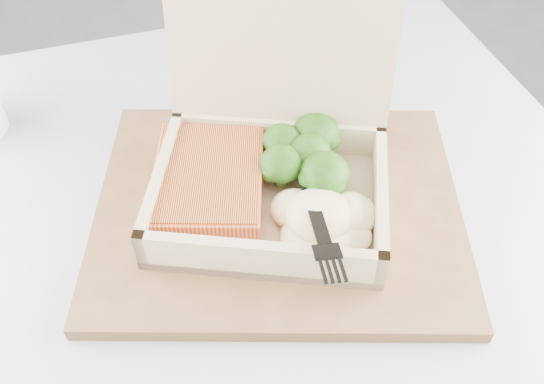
{
  "coord_description": "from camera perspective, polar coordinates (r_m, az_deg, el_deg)",
  "views": [
    {
      "loc": [
        0.72,
        -0.39,
        1.17
      ],
      "look_at": [
        0.73,
        -0.01,
        0.76
      ],
      "focal_mm": 40.0,
      "sensor_mm": 36.0,
      "label": 1
    }
  ],
  "objects": [
    {
      "name": "salmon_fillet",
      "position": [
        0.58,
        -6.01,
        0.96
      ],
      "size": [
        0.11,
        0.14,
        0.03
      ],
      "primitive_type": "cube",
      "rotation": [
        0.0,
        0.0,
        -0.03
      ],
      "color": "#FF6231",
      "rests_on": "takeout_container"
    },
    {
      "name": "plastic_fork",
      "position": [
        0.55,
        3.56,
        0.23
      ],
      "size": [
        0.03,
        0.16,
        0.03
      ],
      "rotation": [
        0.0,
        0.0,
        3.24
      ],
      "color": "black",
      "rests_on": "mashed_potatoes"
    },
    {
      "name": "takeout_container",
      "position": [
        0.57,
        0.13,
        4.22
      ],
      "size": [
        0.24,
        0.23,
        0.2
      ],
      "rotation": [
        0.0,
        0.0,
        -0.13
      ],
      "color": "tan",
      "rests_on": "serving_tray"
    },
    {
      "name": "serving_tray",
      "position": [
        0.6,
        0.6,
        -1.57
      ],
      "size": [
        0.36,
        0.29,
        0.02
      ],
      "primitive_type": "cube",
      "rotation": [
        0.0,
        0.0,
        -0.03
      ],
      "color": "brown",
      "rests_on": "cafe_table"
    },
    {
      "name": "receipt",
      "position": [
        0.74,
        -3.75,
        8.9
      ],
      "size": [
        0.09,
        0.15,
        0.0
      ],
      "primitive_type": "cube",
      "rotation": [
        0.0,
        0.0,
        -0.13
      ],
      "color": "white",
      "rests_on": "cafe_table"
    },
    {
      "name": "mashed_potatoes",
      "position": [
        0.55,
        4.42,
        -2.27
      ],
      "size": [
        0.1,
        0.09,
        0.04
      ],
      "primitive_type": "ellipsoid",
      "color": "beige",
      "rests_on": "takeout_container"
    },
    {
      "name": "broccoli_pile",
      "position": [
        0.59,
        3.49,
        3.13
      ],
      "size": [
        0.11,
        0.11,
        0.04
      ],
      "primitive_type": null,
      "color": "#326D18",
      "rests_on": "takeout_container"
    },
    {
      "name": "cafe_table",
      "position": [
        0.74,
        -1.42,
        -12.8
      ],
      "size": [
        0.94,
        0.94,
        0.71
      ],
      "rotation": [
        0.0,
        0.0,
        0.28
      ],
      "color": "black",
      "rests_on": "floor"
    }
  ]
}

